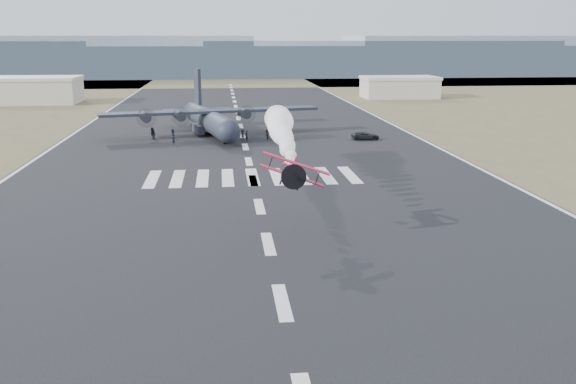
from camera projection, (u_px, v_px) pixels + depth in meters
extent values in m
cube|color=brown|center=(229.00, 80.00, 251.81)|extent=(500.00, 80.00, 0.00)
cube|color=gray|center=(75.00, 56.00, 272.24)|extent=(150.00, 50.00, 17.00)
cube|color=gray|center=(228.00, 61.00, 279.28)|extent=(150.00, 50.00, 13.00)
cube|color=gray|center=(374.00, 58.00, 285.60)|extent=(150.00, 50.00, 15.00)
cube|color=gray|center=(514.00, 55.00, 291.93)|extent=(150.00, 50.00, 17.00)
cube|color=#A8A395|center=(30.00, 91.00, 163.69)|extent=(24.00, 14.00, 6.00)
cube|color=beige|center=(29.00, 78.00, 162.91)|extent=(24.50, 14.50, 0.80)
cube|color=#A8A395|center=(399.00, 88.00, 178.51)|extent=(20.00, 12.00, 5.20)
cube|color=beige|center=(400.00, 78.00, 177.83)|extent=(20.50, 12.50, 0.80)
cylinder|color=#B10B2A|center=(293.00, 171.00, 53.66)|extent=(1.08, 4.71, 0.84)
sphere|color=black|center=(293.00, 167.00, 53.77)|extent=(0.65, 0.65, 0.65)
cylinder|color=black|center=(295.00, 177.00, 51.48)|extent=(0.96, 0.61, 0.94)
cylinder|color=black|center=(295.00, 177.00, 51.17)|extent=(2.06, 0.13, 2.06)
cube|color=#B10B2A|center=(294.00, 176.00, 53.38)|extent=(5.39, 1.21, 1.89)
cube|color=#B10B2A|center=(294.00, 163.00, 52.84)|extent=(5.56, 1.22, 1.95)
cube|color=#B10B2A|center=(292.00, 161.00, 55.64)|extent=(0.14, 0.85, 0.94)
cube|color=#B10B2A|center=(292.00, 166.00, 55.75)|extent=(1.90, 0.75, 0.07)
cylinder|color=black|center=(285.00, 186.00, 53.16)|extent=(0.13, 0.42, 0.41)
cylinder|color=black|center=(303.00, 186.00, 53.24)|extent=(0.13, 0.42, 0.41)
sphere|color=white|center=(292.00, 166.00, 55.93)|extent=(0.65, 0.65, 0.65)
sphere|color=white|center=(290.00, 160.00, 58.10)|extent=(0.87, 0.87, 0.87)
sphere|color=white|center=(289.00, 156.00, 60.27)|extent=(1.08, 1.08, 1.08)
sphere|color=white|center=(288.00, 151.00, 62.45)|extent=(1.30, 1.30, 1.30)
sphere|color=white|center=(286.00, 147.00, 64.62)|extent=(1.51, 1.51, 1.51)
sphere|color=white|center=(285.00, 143.00, 66.79)|extent=(1.72, 1.72, 1.72)
sphere|color=white|center=(284.00, 140.00, 68.96)|extent=(1.94, 1.94, 1.94)
sphere|color=white|center=(283.00, 136.00, 71.13)|extent=(2.15, 2.15, 2.15)
sphere|color=white|center=(283.00, 133.00, 73.30)|extent=(2.36, 2.36, 2.36)
sphere|color=white|center=(282.00, 130.00, 75.47)|extent=(2.58, 2.58, 2.58)
sphere|color=white|center=(281.00, 127.00, 77.65)|extent=(2.79, 2.79, 2.79)
sphere|color=white|center=(280.00, 124.00, 79.82)|extent=(3.01, 3.01, 3.01)
sphere|color=white|center=(279.00, 122.00, 81.99)|extent=(3.22, 3.22, 3.22)
sphere|color=white|center=(279.00, 120.00, 84.16)|extent=(3.43, 3.43, 3.43)
sphere|color=white|center=(278.00, 117.00, 86.33)|extent=(3.65, 3.65, 3.65)
cylinder|color=#222833|center=(211.00, 121.00, 110.70)|extent=(9.35, 26.38, 3.74)
sphere|color=#222833|center=(228.00, 131.00, 98.63)|extent=(3.74, 3.74, 3.74)
cone|color=#222833|center=(197.00, 113.00, 122.76)|extent=(4.87, 6.29, 3.74)
cube|color=#222833|center=(212.00, 111.00, 109.41)|extent=(37.38, 11.97, 0.47)
cylinder|color=#222833|center=(145.00, 117.00, 105.63)|extent=(2.42, 3.84, 1.68)
cylinder|color=#3F3F44|center=(146.00, 118.00, 103.90)|extent=(3.11, 0.74, 3.18)
cylinder|color=#222833|center=(179.00, 115.00, 107.36)|extent=(2.42, 3.84, 1.68)
cylinder|color=#3F3F44|center=(181.00, 117.00, 105.64)|extent=(3.11, 0.74, 3.18)
cylinder|color=#222833|center=(244.00, 113.00, 110.83)|extent=(2.42, 3.84, 1.68)
cylinder|color=#3F3F44|center=(247.00, 114.00, 109.10)|extent=(3.11, 0.74, 3.18)
cylinder|color=#222833|center=(275.00, 112.00, 112.56)|extent=(2.42, 3.84, 1.68)
cylinder|color=#3F3F44|center=(278.00, 113.00, 110.84)|extent=(3.11, 0.74, 3.18)
cube|color=#222833|center=(198.00, 89.00, 119.94)|extent=(1.46, 4.23, 7.48)
cube|color=#222833|center=(198.00, 109.00, 121.29)|extent=(13.39, 5.59, 0.33)
cube|color=#222833|center=(198.00, 129.00, 111.25)|extent=(2.32, 5.72, 1.50)
cylinder|color=black|center=(198.00, 132.00, 111.37)|extent=(0.68, 1.11, 1.03)
cube|color=#222833|center=(221.00, 128.00, 112.52)|extent=(2.32, 5.72, 1.50)
cylinder|color=black|center=(221.00, 131.00, 112.64)|extent=(0.68, 1.11, 1.03)
cylinder|color=black|center=(224.00, 141.00, 101.69)|extent=(0.55, 0.90, 0.84)
imported|color=black|center=(365.00, 136.00, 105.96)|extent=(4.69, 2.32, 1.28)
imported|color=black|center=(173.00, 139.00, 100.94)|extent=(0.75, 0.79, 1.68)
imported|color=black|center=(267.00, 134.00, 106.18)|extent=(0.71, 0.92, 1.66)
imported|color=black|center=(243.00, 135.00, 105.28)|extent=(1.18, 0.56, 1.82)
imported|color=black|center=(277.00, 136.00, 104.78)|extent=(0.54, 0.95, 1.56)
imported|color=black|center=(173.00, 134.00, 106.82)|extent=(0.79, 0.92, 1.62)
imported|color=black|center=(152.00, 133.00, 107.01)|extent=(0.72, 1.78, 1.87)
imported|color=black|center=(247.00, 136.00, 103.98)|extent=(0.66, 0.75, 1.82)
imported|color=black|center=(154.00, 135.00, 106.09)|extent=(0.89, 0.79, 1.56)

